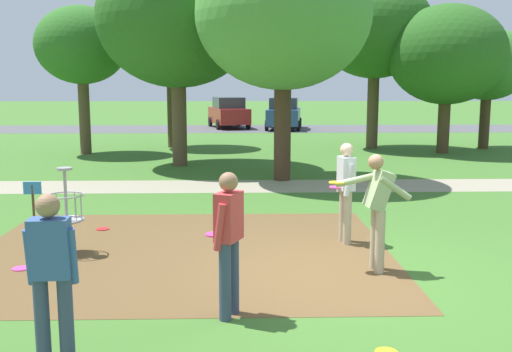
{
  "coord_description": "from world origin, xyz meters",
  "views": [
    {
      "loc": [
        -1.51,
        -7.99,
        2.71
      ],
      "look_at": [
        -1.22,
        2.72,
        1.0
      ],
      "focal_mm": 41.24,
      "sensor_mm": 36.0,
      "label": 1
    }
  ],
  "objects_px": {
    "disc_golf_basket": "(63,207)",
    "player_foreground_watching": "(377,204)",
    "player_waiting_right": "(229,236)",
    "player_throwing": "(52,272)",
    "tree_near_right": "(81,46)",
    "tree_mid_right": "(177,19)",
    "tree_far_left": "(447,55)",
    "tree_mid_center": "(283,15)",
    "parked_car_leftmost": "(229,113)",
    "player_waiting_left": "(346,187)",
    "frisbee_near_basket": "(21,269)",
    "tree_near_left": "(171,39)",
    "parked_car_center_left": "(284,113)",
    "frisbee_mid_grass": "(103,229)",
    "tree_mid_left": "(375,30)",
    "tree_far_center": "(488,65)"
  },
  "relations": [
    {
      "from": "player_throwing",
      "to": "frisbee_mid_grass",
      "type": "xyz_separation_m",
      "value": [
        -0.82,
        5.44,
        -0.96
      ]
    },
    {
      "from": "tree_mid_left",
      "to": "tree_far_center",
      "type": "xyz_separation_m",
      "value": [
        4.63,
        -0.14,
        -1.4
      ]
    },
    {
      "from": "frisbee_mid_grass",
      "to": "tree_near_left",
      "type": "xyz_separation_m",
      "value": [
        -0.28,
        14.17,
        4.46
      ]
    },
    {
      "from": "tree_near_right",
      "to": "tree_mid_right",
      "type": "xyz_separation_m",
      "value": [
        3.94,
        -3.34,
        0.63
      ]
    },
    {
      "from": "tree_mid_center",
      "to": "tree_far_left",
      "type": "height_order",
      "value": "tree_mid_center"
    },
    {
      "from": "player_waiting_left",
      "to": "tree_far_left",
      "type": "height_order",
      "value": "tree_far_left"
    },
    {
      "from": "player_waiting_left",
      "to": "frisbee_mid_grass",
      "type": "relative_size",
      "value": 7.11
    },
    {
      "from": "disc_golf_basket",
      "to": "tree_mid_right",
      "type": "xyz_separation_m",
      "value": [
        0.83,
        10.07,
        3.94
      ]
    },
    {
      "from": "disc_golf_basket",
      "to": "player_throwing",
      "type": "distance_m",
      "value": 4.07
    },
    {
      "from": "tree_far_center",
      "to": "parked_car_center_left",
      "type": "distance_m",
      "value": 13.14
    },
    {
      "from": "disc_golf_basket",
      "to": "frisbee_mid_grass",
      "type": "xyz_separation_m",
      "value": [
        0.25,
        1.52,
        -0.74
      ]
    },
    {
      "from": "player_waiting_right",
      "to": "player_throwing",
      "type": "bearing_deg",
      "value": -142.07
    },
    {
      "from": "player_throwing",
      "to": "tree_near_left",
      "type": "relative_size",
      "value": 0.28
    },
    {
      "from": "player_throwing",
      "to": "parked_car_leftmost",
      "type": "distance_m",
      "value": 30.43
    },
    {
      "from": "player_foreground_watching",
      "to": "tree_mid_left",
      "type": "distance_m",
      "value": 16.82
    },
    {
      "from": "player_throwing",
      "to": "tree_mid_left",
      "type": "relative_size",
      "value": 0.25
    },
    {
      "from": "player_waiting_right",
      "to": "tree_near_left",
      "type": "relative_size",
      "value": 0.28
    },
    {
      "from": "tree_mid_left",
      "to": "tree_far_center",
      "type": "distance_m",
      "value": 4.84
    },
    {
      "from": "frisbee_near_basket",
      "to": "tree_mid_center",
      "type": "height_order",
      "value": "tree_mid_center"
    },
    {
      "from": "tree_near_left",
      "to": "tree_far_left",
      "type": "distance_m",
      "value": 11.0
    },
    {
      "from": "player_waiting_right",
      "to": "tree_far_left",
      "type": "bearing_deg",
      "value": 63.39
    },
    {
      "from": "player_waiting_left",
      "to": "tree_mid_right",
      "type": "relative_size",
      "value": 0.25
    },
    {
      "from": "disc_golf_basket",
      "to": "player_foreground_watching",
      "type": "relative_size",
      "value": 0.81
    },
    {
      "from": "tree_near_left",
      "to": "tree_mid_left",
      "type": "relative_size",
      "value": 0.89
    },
    {
      "from": "player_throwing",
      "to": "tree_mid_left",
      "type": "distance_m",
      "value": 20.58
    },
    {
      "from": "player_throwing",
      "to": "parked_car_center_left",
      "type": "relative_size",
      "value": 0.39
    },
    {
      "from": "player_foreground_watching",
      "to": "tree_far_center",
      "type": "distance_m",
      "value": 17.99
    },
    {
      "from": "tree_mid_right",
      "to": "tree_far_center",
      "type": "height_order",
      "value": "tree_mid_right"
    },
    {
      "from": "player_throwing",
      "to": "tree_near_left",
      "type": "height_order",
      "value": "tree_near_left"
    },
    {
      "from": "tree_mid_center",
      "to": "parked_car_leftmost",
      "type": "relative_size",
      "value": 1.46
    },
    {
      "from": "tree_near_right",
      "to": "disc_golf_basket",
      "type": "bearing_deg",
      "value": -76.96
    },
    {
      "from": "disc_golf_basket",
      "to": "tree_far_left",
      "type": "relative_size",
      "value": 0.25
    },
    {
      "from": "player_waiting_right",
      "to": "tree_far_left",
      "type": "relative_size",
      "value": 0.3
    },
    {
      "from": "frisbee_near_basket",
      "to": "player_waiting_left",
      "type": "bearing_deg",
      "value": 14.79
    },
    {
      "from": "player_foreground_watching",
      "to": "parked_car_leftmost",
      "type": "relative_size",
      "value": 0.38
    },
    {
      "from": "player_waiting_left",
      "to": "tree_mid_center",
      "type": "relative_size",
      "value": 0.26
    },
    {
      "from": "tree_mid_left",
      "to": "player_waiting_left",
      "type": "bearing_deg",
      "value": -104.29
    },
    {
      "from": "player_foreground_watching",
      "to": "tree_mid_center",
      "type": "relative_size",
      "value": 0.26
    },
    {
      "from": "disc_golf_basket",
      "to": "frisbee_mid_grass",
      "type": "relative_size",
      "value": 5.78
    },
    {
      "from": "frisbee_near_basket",
      "to": "parked_car_center_left",
      "type": "xyz_separation_m",
      "value": [
        5.8,
        26.12,
        0.91
      ]
    },
    {
      "from": "frisbee_near_basket",
      "to": "parked_car_leftmost",
      "type": "xyz_separation_m",
      "value": [
        2.53,
        27.31,
        0.91
      ]
    },
    {
      "from": "disc_golf_basket",
      "to": "tree_near_right",
      "type": "distance_m",
      "value": 14.15
    },
    {
      "from": "tree_mid_left",
      "to": "parked_car_leftmost",
      "type": "distance_m",
      "value": 13.64
    },
    {
      "from": "player_throwing",
      "to": "frisbee_near_basket",
      "type": "xyz_separation_m",
      "value": [
        -1.48,
        3.1,
        -0.96
      ]
    },
    {
      "from": "tree_near_left",
      "to": "player_waiting_left",
      "type": "bearing_deg",
      "value": -73.06
    },
    {
      "from": "player_throwing",
      "to": "parked_car_leftmost",
      "type": "xyz_separation_m",
      "value": [
        1.06,
        30.41,
        -0.05
      ]
    },
    {
      "from": "player_throwing",
      "to": "tree_mid_right",
      "type": "distance_m",
      "value": 14.48
    },
    {
      "from": "tree_near_left",
      "to": "tree_near_right",
      "type": "bearing_deg",
      "value": -143.4
    },
    {
      "from": "tree_mid_center",
      "to": "parked_car_center_left",
      "type": "bearing_deg",
      "value": 85.62
    },
    {
      "from": "player_waiting_right",
      "to": "parked_car_center_left",
      "type": "xyz_separation_m",
      "value": [
        2.71,
        27.96,
        -0.05
      ]
    }
  ]
}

